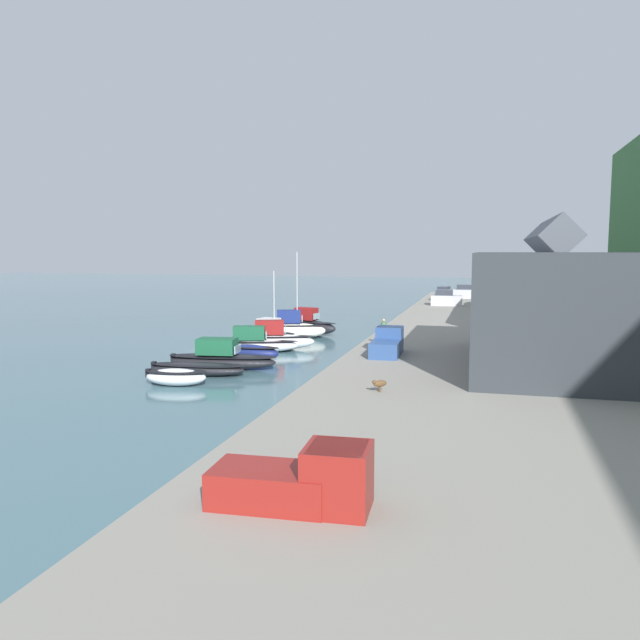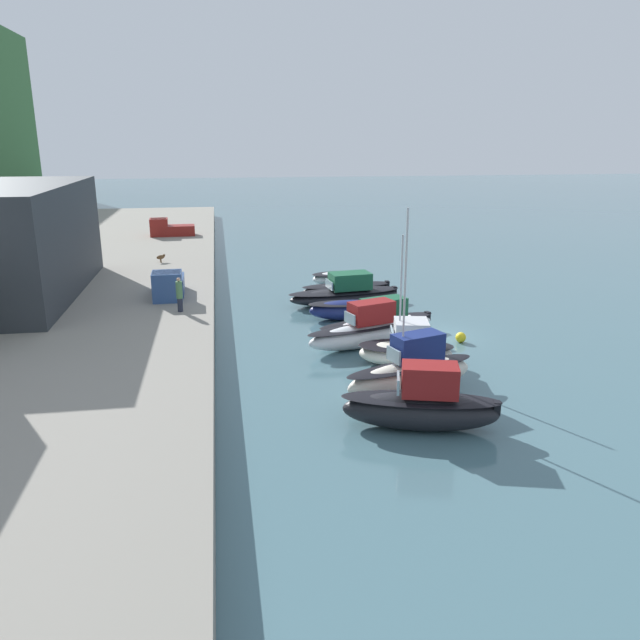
# 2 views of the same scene
# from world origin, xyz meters

# --- Properties ---
(ground_plane) EXTENTS (320.00, 320.00, 0.00)m
(ground_plane) POSITION_xyz_m (0.00, 0.00, 0.00)
(ground_plane) COLOR #476B75
(quay_promenade) EXTENTS (126.93, 24.88, 1.45)m
(quay_promenade) POSITION_xyz_m (0.00, 25.97, 0.73)
(quay_promenade) COLOR gray
(quay_promenade) RESTS_ON ground_plane
(harbor_clubhouse) EXTENTS (22.61, 9.08, 10.72)m
(harbor_clubhouse) POSITION_xyz_m (-15.23, 29.29, 5.46)
(harbor_clubhouse) COLOR white
(harbor_clubhouse) RESTS_ON quay_promenade
(yacht_club_building) EXTENTS (18.28, 11.73, 7.38)m
(yacht_club_building) POSITION_xyz_m (8.73, 28.43, 5.14)
(yacht_club_building) COLOR #2D3338
(yacht_club_building) RESTS_ON quay_promenade
(moored_boat_0) EXTENTS (3.56, 6.91, 2.87)m
(moored_boat_0) POSITION_xyz_m (-12.35, 4.97, 1.07)
(moored_boat_0) COLOR black
(moored_boat_0) RESTS_ON ground_plane
(moored_boat_1) EXTENTS (3.64, 7.11, 8.84)m
(moored_boat_1) POSITION_xyz_m (-8.65, 4.27, 1.12)
(moored_boat_1) COLOR white
(moored_boat_1) RESTS_ON ground_plane
(moored_boat_2) EXTENTS (3.47, 5.49, 7.04)m
(moored_boat_2) POSITION_xyz_m (-4.83, 3.35, 0.91)
(moored_boat_2) COLOR white
(moored_boat_2) RESTS_ON ground_plane
(moored_boat_3) EXTENTS (4.03, 7.70, 2.69)m
(moored_boat_3) POSITION_xyz_m (-1.52, 4.76, 0.99)
(moored_boat_3) COLOR silver
(moored_boat_3) RESTS_ON ground_plane
(moored_boat_4) EXTENTS (4.13, 8.18, 2.35)m
(moored_boat_4) POSITION_xyz_m (0.38, 3.53, 0.84)
(moored_boat_4) COLOR silver
(moored_boat_4) RESTS_ON ground_plane
(moored_boat_5) EXTENTS (2.19, 5.50, 1.32)m
(moored_boat_5) POSITION_xyz_m (4.20, 4.62, 0.70)
(moored_boat_5) COLOR navy
(moored_boat_5) RESTS_ON ground_plane
(moored_boat_6) EXTENTS (3.47, 8.67, 2.33)m
(moored_boat_6) POSITION_xyz_m (8.18, 4.02, 0.84)
(moored_boat_6) COLOR black
(moored_boat_6) RESTS_ON ground_plane
(moored_boat_7) EXTENTS (2.74, 7.31, 0.92)m
(moored_boat_7) POSITION_xyz_m (10.94, 3.35, 0.50)
(moored_boat_7) COLOR black
(moored_boat_7) RESTS_ON ground_plane
(moored_boat_8) EXTENTS (2.56, 4.41, 1.12)m
(moored_boat_8) POSITION_xyz_m (14.38, 3.49, 0.60)
(moored_boat_8) COLOR white
(moored_boat_8) RESTS_ON ground_plane
(parked_car_0) EXTENTS (4.41, 2.37, 2.16)m
(parked_car_0) POSITION_xyz_m (-43.99, 17.15, 2.37)
(parked_car_0) COLOR navy
(parked_car_0) RESTS_ON quay_promenade
(parked_car_1) EXTENTS (2.01, 4.29, 2.16)m
(parked_car_1) POSITION_xyz_m (-35.46, 17.98, 2.37)
(parked_car_1) COLOR #B7B7BC
(parked_car_1) RESTS_ON quay_promenade
(parked_car_2) EXTENTS (1.81, 4.21, 2.16)m
(parked_car_2) POSITION_xyz_m (-49.51, 20.16, 2.37)
(parked_car_2) COLOR #B7B7BC
(parked_car_2) RESTS_ON quay_promenade
(pickup_truck_0) EXTENTS (2.18, 4.82, 1.90)m
(pickup_truck_0) POSITION_xyz_m (34.46, 18.39, 2.27)
(pickup_truck_0) COLOR maroon
(pickup_truck_0) RESTS_ON quay_promenade
(pickup_truck_1) EXTENTS (4.77, 2.09, 1.90)m
(pickup_truck_1) POSITION_xyz_m (6.69, 16.51, 2.27)
(pickup_truck_1) COLOR #2D4C84
(pickup_truck_1) RESTS_ON quay_promenade
(person_on_quay) EXTENTS (0.40, 0.40, 2.14)m
(person_on_quay) POSITION_xyz_m (2.74, 15.55, 2.55)
(person_on_quay) COLOR #232838
(person_on_quay) RESTS_ON quay_promenade
(dog_on_quay) EXTENTS (0.74, 0.81, 0.68)m
(dog_on_quay) POSITION_xyz_m (19.07, 17.99, 1.91)
(dog_on_quay) COLOR brown
(dog_on_quay) RESTS_ON quay_promenade
(mooring_buoy_0) EXTENTS (0.63, 0.63, 0.63)m
(mooring_buoy_0) POSITION_xyz_m (-1.66, -0.99, 0.31)
(mooring_buoy_0) COLOR yellow
(mooring_buoy_0) RESTS_ON ground_plane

